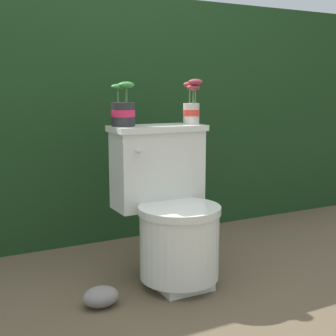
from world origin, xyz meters
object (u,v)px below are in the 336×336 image
at_px(potted_plant_left, 123,109).
at_px(garden_stone, 101,297).
at_px(toilet, 170,210).
at_px(potted_plant_midleft, 192,106).

relative_size(potted_plant_left, garden_stone, 1.35).
bearing_deg(toilet, potted_plant_midleft, 33.08).
relative_size(potted_plant_midleft, garden_stone, 1.44).
xyz_separation_m(toilet, potted_plant_midleft, (0.20, 0.13, 0.52)).
bearing_deg(toilet, potted_plant_left, 137.03).
distance_m(potted_plant_midleft, garden_stone, 1.07).
distance_m(potted_plant_left, garden_stone, 0.91).
height_order(toilet, garden_stone, toilet).
bearing_deg(potted_plant_midleft, potted_plant_left, 174.29).
height_order(potted_plant_left, potted_plant_midleft, potted_plant_midleft).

